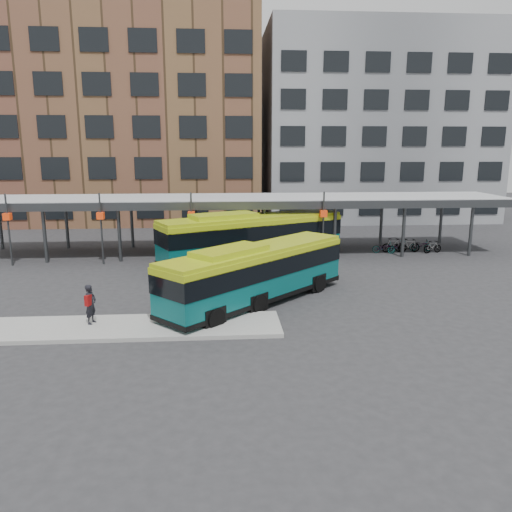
# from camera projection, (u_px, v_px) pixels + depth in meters

# --- Properties ---
(ground) EXTENTS (120.00, 120.00, 0.00)m
(ground) POSITION_uv_depth(u_px,v_px,m) (243.00, 305.00, 24.97)
(ground) COLOR #28282B
(ground) RESTS_ON ground
(boarding_island) EXTENTS (14.00, 3.00, 0.18)m
(boarding_island) POSITION_uv_depth(u_px,v_px,m) (120.00, 328.00, 21.64)
(boarding_island) COLOR gray
(boarding_island) RESTS_ON ground
(canopy) EXTENTS (40.00, 6.53, 4.80)m
(canopy) POSITION_uv_depth(u_px,v_px,m) (234.00, 201.00, 36.67)
(canopy) COLOR #999B9E
(canopy) RESTS_ON ground
(building_brick) EXTENTS (26.00, 14.00, 22.00)m
(building_brick) POSITION_uv_depth(u_px,v_px,m) (135.00, 116.00, 53.09)
(building_brick) COLOR brown
(building_brick) RESTS_ON ground
(building_grey) EXTENTS (24.00, 14.00, 20.00)m
(building_grey) POSITION_uv_depth(u_px,v_px,m) (373.00, 126.00, 55.13)
(building_grey) COLOR slate
(building_grey) RESTS_ON ground
(bus_front) EXTENTS (9.88, 9.61, 3.13)m
(bus_front) POSITION_uv_depth(u_px,v_px,m) (256.00, 272.00, 24.95)
(bus_front) COLOR #074F4F
(bus_front) RESTS_ON ground
(bus_rear) EXTENTS (12.80, 7.95, 3.55)m
(bus_rear) POSITION_uv_depth(u_px,v_px,m) (252.00, 237.00, 33.64)
(bus_rear) COLOR #074F4F
(bus_rear) RESTS_ON ground
(pedestrian) EXTENTS (0.58, 0.73, 1.75)m
(pedestrian) POSITION_uv_depth(u_px,v_px,m) (91.00, 304.00, 21.72)
(pedestrian) COLOR black
(pedestrian) RESTS_ON boarding_island
(bike_rack) EXTENTS (5.35, 1.58, 1.05)m
(bike_rack) POSITION_uv_depth(u_px,v_px,m) (405.00, 246.00, 37.50)
(bike_rack) COLOR slate
(bike_rack) RESTS_ON ground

